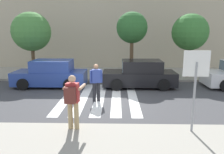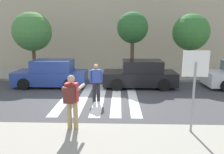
{
  "view_description": "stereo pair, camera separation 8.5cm",
  "coord_description": "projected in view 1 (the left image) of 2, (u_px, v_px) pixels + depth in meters",
  "views": [
    {
      "loc": [
        0.84,
        -10.0,
        3.16
      ],
      "look_at": [
        0.6,
        -0.2,
        1.1
      ],
      "focal_mm": 35.0,
      "sensor_mm": 36.0,
      "label": 1
    },
    {
      "loc": [
        0.92,
        -9.99,
        3.16
      ],
      "look_at": [
        0.6,
        -0.2,
        1.1
      ],
      "focal_mm": 35.0,
      "sensor_mm": 36.0,
      "label": 2
    }
  ],
  "objects": [
    {
      "name": "crosswalk_stripe_2",
      "position": [
        100.0,
        97.0,
        10.65
      ],
      "size": [
        0.44,
        5.2,
        0.01
      ],
      "primitive_type": "cube",
      "color": "silver",
      "rests_on": "ground"
    },
    {
      "name": "street_tree_east",
      "position": [
        190.0,
        32.0,
        14.19
      ],
      "size": [
        2.36,
        2.36,
        4.14
      ],
      "color": "brown",
      "rests_on": "sidewalk_far"
    },
    {
      "name": "pedestrian_crossing",
      "position": [
        96.0,
        81.0,
        9.87
      ],
      "size": [
        0.56,
        0.34,
        1.72
      ],
      "color": "#232328",
      "rests_on": "ground"
    },
    {
      "name": "crosswalk_stripe_0",
      "position": [
        67.0,
        97.0,
        10.68
      ],
      "size": [
        0.44,
        5.2,
        0.01
      ],
      "primitive_type": "cube",
      "color": "silver",
      "rests_on": "ground"
    },
    {
      "name": "street_tree_west",
      "position": [
        31.0,
        32.0,
        14.51
      ],
      "size": [
        2.57,
        2.57,
        4.28
      ],
      "color": "brown",
      "rests_on": "sidewalk_far"
    },
    {
      "name": "stop_sign",
      "position": [
        196.0,
        74.0,
        6.37
      ],
      "size": [
        0.76,
        0.08,
        2.48
      ],
      "color": "gray",
      "rests_on": "sidewalk_near"
    },
    {
      "name": "crosswalk_stripe_3",
      "position": [
        116.0,
        97.0,
        10.63
      ],
      "size": [
        0.44,
        5.2,
        0.01
      ],
      "primitive_type": "cube",
      "color": "silver",
      "rests_on": "ground"
    },
    {
      "name": "ground_plane",
      "position": [
        100.0,
        99.0,
        10.45
      ],
      "size": [
        120.0,
        120.0,
        0.0
      ],
      "primitive_type": "plane",
      "color": "#424244"
    },
    {
      "name": "street_tree_center",
      "position": [
        132.0,
        28.0,
        14.0
      ],
      "size": [
        2.0,
        2.0,
        4.25
      ],
      "color": "brown",
      "rests_on": "sidewalk_far"
    },
    {
      "name": "crosswalk_stripe_4",
      "position": [
        133.0,
        97.0,
        10.61
      ],
      "size": [
        0.44,
        5.2,
        0.01
      ],
      "primitive_type": "cube",
      "color": "silver",
      "rests_on": "ground"
    },
    {
      "name": "sidewalk_far",
      "position": [
        106.0,
        73.0,
        16.31
      ],
      "size": [
        60.0,
        4.8,
        0.14
      ],
      "primitive_type": "cube",
      "color": "#9E998C",
      "rests_on": "ground"
    },
    {
      "name": "photographer_with_backpack",
      "position": [
        72.0,
        98.0,
        6.67
      ],
      "size": [
        0.65,
        0.89,
        1.72
      ],
      "color": "tan",
      "rests_on": "sidewalk_near"
    },
    {
      "name": "crosswalk_stripe_1",
      "position": [
        84.0,
        97.0,
        10.66
      ],
      "size": [
        0.44,
        5.2,
        0.01
      ],
      "primitive_type": "cube",
      "color": "silver",
      "rests_on": "ground"
    },
    {
      "name": "parked_car_blue",
      "position": [
        51.0,
        74.0,
        12.62
      ],
      "size": [
        4.1,
        1.92,
        1.55
      ],
      "color": "#284293",
      "rests_on": "ground"
    },
    {
      "name": "parked_car_black",
      "position": [
        140.0,
        75.0,
        12.5
      ],
      "size": [
        4.1,
        1.92,
        1.55
      ],
      "color": "black",
      "rests_on": "ground"
    },
    {
      "name": "building_facade_far",
      "position": [
        108.0,
        24.0,
        19.83
      ],
      "size": [
        56.0,
        4.0,
        7.68
      ],
      "primitive_type": "cube",
      "color": "beige",
      "rests_on": "ground"
    }
  ]
}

